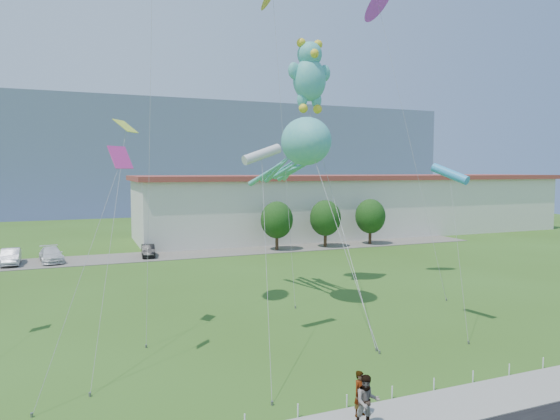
{
  "coord_description": "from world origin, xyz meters",
  "views": [
    {
      "loc": [
        -9.98,
        -17.09,
        8.84
      ],
      "look_at": [
        0.01,
        8.0,
        6.7
      ],
      "focal_mm": 32.0,
      "sensor_mm": 36.0,
      "label": 1
    }
  ],
  "objects_px": {
    "parked_car_white": "(51,255)",
    "teddy_bear_kite": "(310,74)",
    "parked_car_silver": "(11,257)",
    "parked_car_black": "(148,251)",
    "pedestrian_left": "(360,393)",
    "pedestrian_right": "(367,401)",
    "octopus_kite": "(300,151)",
    "warehouse": "(357,204)"
  },
  "relations": [
    {
      "from": "parked_car_white",
      "to": "parked_car_black",
      "type": "distance_m",
      "value": 9.06
    },
    {
      "from": "parked_car_white",
      "to": "teddy_bear_kite",
      "type": "relative_size",
      "value": 0.26
    },
    {
      "from": "parked_car_white",
      "to": "octopus_kite",
      "type": "relative_size",
      "value": 0.32
    },
    {
      "from": "warehouse",
      "to": "parked_car_white",
      "type": "relative_size",
      "value": 12.7
    },
    {
      "from": "parked_car_white",
      "to": "warehouse",
      "type": "bearing_deg",
      "value": 4.62
    },
    {
      "from": "pedestrian_left",
      "to": "teddy_bear_kite",
      "type": "distance_m",
      "value": 24.51
    },
    {
      "from": "parked_car_black",
      "to": "parked_car_silver",
      "type": "bearing_deg",
      "value": -177.08
    },
    {
      "from": "pedestrian_left",
      "to": "octopus_kite",
      "type": "bearing_deg",
      "value": 58.7
    },
    {
      "from": "pedestrian_left",
      "to": "parked_car_black",
      "type": "height_order",
      "value": "pedestrian_left"
    },
    {
      "from": "parked_car_black",
      "to": "octopus_kite",
      "type": "distance_m",
      "value": 25.1
    },
    {
      "from": "parked_car_black",
      "to": "parked_car_white",
      "type": "bearing_deg",
      "value": -177.91
    },
    {
      "from": "warehouse",
      "to": "pedestrian_left",
      "type": "distance_m",
      "value": 53.57
    },
    {
      "from": "pedestrian_right",
      "to": "parked_car_silver",
      "type": "distance_m",
      "value": 41.07
    },
    {
      "from": "pedestrian_left",
      "to": "parked_car_black",
      "type": "distance_m",
      "value": 37.16
    },
    {
      "from": "parked_car_white",
      "to": "teddy_bear_kite",
      "type": "bearing_deg",
      "value": -54.0
    },
    {
      "from": "parked_car_white",
      "to": "parked_car_black",
      "type": "xyz_separation_m",
      "value": [
        9.06,
        -0.37,
        -0.09
      ]
    },
    {
      "from": "warehouse",
      "to": "pedestrian_right",
      "type": "height_order",
      "value": "warehouse"
    },
    {
      "from": "parked_car_white",
      "to": "teddy_bear_kite",
      "type": "distance_m",
      "value": 30.49
    },
    {
      "from": "parked_car_white",
      "to": "parked_car_black",
      "type": "height_order",
      "value": "parked_car_white"
    },
    {
      "from": "parked_car_silver",
      "to": "octopus_kite",
      "type": "xyz_separation_m",
      "value": [
        19.61,
        -22.48,
        9.29
      ]
    },
    {
      "from": "pedestrian_right",
      "to": "parked_car_white",
      "type": "distance_m",
      "value": 39.96
    },
    {
      "from": "pedestrian_left",
      "to": "pedestrian_right",
      "type": "bearing_deg",
      "value": -120.08
    },
    {
      "from": "octopus_kite",
      "to": "teddy_bear_kite",
      "type": "bearing_deg",
      "value": 56.3
    },
    {
      "from": "parked_car_black",
      "to": "octopus_kite",
      "type": "height_order",
      "value": "octopus_kite"
    },
    {
      "from": "pedestrian_left",
      "to": "parked_car_black",
      "type": "xyz_separation_m",
      "value": [
        -2.88,
        37.05,
        -0.25
      ]
    },
    {
      "from": "parked_car_black",
      "to": "teddy_bear_kite",
      "type": "bearing_deg",
      "value": -58.87
    },
    {
      "from": "pedestrian_right",
      "to": "teddy_bear_kite",
      "type": "bearing_deg",
      "value": 86.12
    },
    {
      "from": "pedestrian_left",
      "to": "parked_car_silver",
      "type": "relative_size",
      "value": 0.36
    },
    {
      "from": "pedestrian_right",
      "to": "octopus_kite",
      "type": "height_order",
      "value": "octopus_kite"
    },
    {
      "from": "pedestrian_right",
      "to": "pedestrian_left",
      "type": "bearing_deg",
      "value": 90.91
    },
    {
      "from": "parked_car_white",
      "to": "teddy_bear_kite",
      "type": "height_order",
      "value": "teddy_bear_kite"
    },
    {
      "from": "pedestrian_right",
      "to": "teddy_bear_kite",
      "type": "height_order",
      "value": "teddy_bear_kite"
    },
    {
      "from": "parked_car_black",
      "to": "octopus_kite",
      "type": "relative_size",
      "value": 0.25
    },
    {
      "from": "pedestrian_right",
      "to": "octopus_kite",
      "type": "relative_size",
      "value": 0.12
    },
    {
      "from": "warehouse",
      "to": "octopus_kite",
      "type": "height_order",
      "value": "octopus_kite"
    },
    {
      "from": "pedestrian_right",
      "to": "parked_car_silver",
      "type": "height_order",
      "value": "pedestrian_right"
    },
    {
      "from": "pedestrian_left",
      "to": "warehouse",
      "type": "bearing_deg",
      "value": 44.25
    },
    {
      "from": "pedestrian_right",
      "to": "parked_car_silver",
      "type": "bearing_deg",
      "value": 127.21
    },
    {
      "from": "pedestrian_left",
      "to": "parked_car_white",
      "type": "relative_size",
      "value": 0.34
    },
    {
      "from": "parked_car_silver",
      "to": "teddy_bear_kite",
      "type": "distance_m",
      "value": 32.66
    },
    {
      "from": "octopus_kite",
      "to": "teddy_bear_kite",
      "type": "xyz_separation_m",
      "value": [
        2.31,
        3.47,
        5.69
      ]
    },
    {
      "from": "parked_car_silver",
      "to": "parked_car_black",
      "type": "relative_size",
      "value": 1.21
    }
  ]
}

